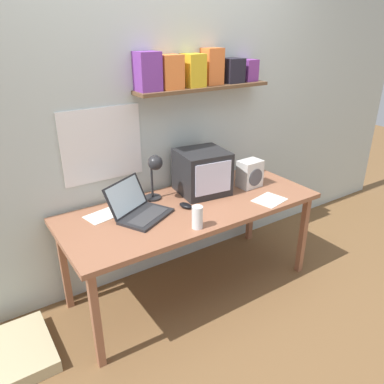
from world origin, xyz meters
TOP-DOWN VIEW (x-y plane):
  - ground_plane at (0.00, 0.00)m, footprint 12.00×12.00m
  - back_wall at (0.01, 0.42)m, footprint 5.60×0.24m
  - corner_desk at (0.00, 0.00)m, footprint 1.83×0.74m
  - crt_monitor at (0.19, 0.15)m, footprint 0.38×0.38m
  - laptop at (-0.38, 0.07)m, footprint 0.45×0.44m
  - desk_lamp at (-0.18, 0.20)m, footprint 0.12×0.17m
  - juice_glass at (-0.15, -0.29)m, footprint 0.07×0.07m
  - space_heater at (0.56, 0.03)m, footprint 0.18×0.14m
  - computer_mouse at (-0.06, -0.01)m, footprint 0.08×0.12m
  - loose_paper_near_laptop at (-0.57, 0.19)m, footprint 0.27×0.20m
  - open_notebook at (0.51, -0.24)m, footprint 0.25×0.22m
  - floor_cushion at (-1.32, 0.02)m, footprint 0.50×0.50m

SIDE VIEW (x-z plane):
  - ground_plane at x=0.00m, z-range 0.00..0.00m
  - floor_cushion at x=-1.32m, z-range 0.00..0.08m
  - corner_desk at x=0.00m, z-range 0.30..1.01m
  - loose_paper_near_laptop at x=-0.57m, z-range 0.71..0.71m
  - open_notebook at x=0.51m, z-range 0.71..0.71m
  - computer_mouse at x=-0.06m, z-range 0.71..0.74m
  - laptop at x=-0.38m, z-range 0.65..0.87m
  - juice_glass at x=-0.15m, z-range 0.70..0.85m
  - space_heater at x=0.56m, z-range 0.71..0.92m
  - crt_monitor at x=0.19m, z-range 0.71..1.03m
  - desk_lamp at x=-0.18m, z-range 0.78..1.12m
  - back_wall at x=0.01m, z-range 0.01..2.61m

